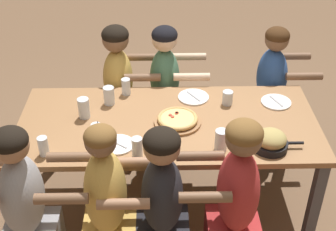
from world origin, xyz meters
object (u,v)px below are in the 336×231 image
Objects in this scene: empty_plate_a at (118,145)px; diner_near_center at (162,217)px; diner_far_center at (165,96)px; drinking_glass_g at (126,88)px; drinking_glass_d at (228,98)px; drinking_glass_f at (221,142)px; drinking_glass_a at (109,96)px; skillet_bowl at (271,141)px; drinking_glass_e at (84,109)px; diner_near_midleft at (108,218)px; cocktail_glass_blue at (96,132)px; pizza_board_main at (178,120)px; diner_near_left at (27,218)px; diner_far_midleft at (120,95)px; diner_far_right at (269,96)px; drinking_glass_b at (43,147)px; drinking_glass_c at (137,149)px; empty_plate_c at (193,97)px; diner_near_midright at (235,213)px; empty_plate_b at (276,102)px.

empty_plate_a is 0.18× the size of diner_near_center.
drinking_glass_g is at bearing -43.30° from diner_far_center.
drinking_glass_d is 0.72× the size of drinking_glass_f.
skillet_bowl is at bearing -27.17° from drinking_glass_a.
drinking_glass_f is 1.14× the size of drinking_glass_g.
drinking_glass_d is 1.02m from drinking_glass_e.
diner_near_midleft reaches higher than drinking_glass_f.
drinking_glass_a is (0.05, 0.42, 0.01)m from cocktail_glass_blue.
drinking_glass_f is at bearing -48.81° from pizza_board_main.
diner_near_left reaches higher than empty_plate_a.
diner_far_midleft reaches higher than diner_far_right.
drinking_glass_b is 0.91× the size of drinking_glass_c.
drinking_glass_f is at bearing -22.91° from drinking_glass_e.
diner_near_midleft is at bearing -119.76° from empty_plate_c.
diner_far_right is (0.80, 0.70, -0.26)m from pizza_board_main.
cocktail_glass_blue is at bearing 173.42° from skillet_bowl.
diner_near_left is 1.44m from diner_far_midleft.
diner_near_left is (-1.22, 0.00, -0.02)m from diner_near_midright.
drinking_glass_f is at bearing 18.50° from diner_far_center.
drinking_glass_g is 0.42m from diner_far_midleft.
diner_near_center is at bearing -132.90° from empty_plate_b.
diner_near_center is (0.27, -0.42, -0.21)m from empty_plate_a.
diner_near_left is (-1.48, -0.38, -0.26)m from skillet_bowl.
empty_plate_c is at bearing -29.76° from diner_near_midleft.
drinking_glass_b is 0.11× the size of diner_near_midleft.
diner_near_midleft reaches higher than diner_near_center.
empty_plate_c is 1.70× the size of cocktail_glass_blue.
drinking_glass_a is (-0.62, -0.07, 0.06)m from empty_plate_c.
pizza_board_main is at bearing -7.50° from drinking_glass_e.
drinking_glass_b is 0.59m from diner_near_midleft.
drinking_glass_a is 1.39m from diner_far_right.
pizza_board_main is at bearing 25.27° from diner_near_midright.
empty_plate_c is 1.59× the size of drinking_glass_f.
diner_near_midleft is (-0.05, -0.42, -0.22)m from empty_plate_a.
drinking_glass_d is 1.06m from diner_near_center.
drinking_glass_e is (-0.25, 0.33, 0.06)m from empty_plate_a.
drinking_glass_b is at bearing 64.76° from diner_near_center.
diner_near_midright is at bearing -90.00° from diner_near_center.
diner_near_left is (-0.37, -0.51, -0.25)m from cocktail_glass_blue.
empty_plate_c is 0.19× the size of diner_near_midleft.
cocktail_glass_blue is at bearing -65.77° from drinking_glass_e.
pizza_board_main is 0.72m from diner_near_center.
diner_far_right is (0.07, 0.46, -0.24)m from empty_plate_b.
drinking_glass_a is 0.18m from drinking_glass_g.
drinking_glass_d is (-0.36, -0.01, 0.05)m from empty_plate_b.
pizza_board_main is 0.27× the size of diner_near_left.
drinking_glass_c is at bearing -125.99° from pizza_board_main.
drinking_glass_d is 0.08× the size of diner_near_midright.
pizza_board_main is 0.28× the size of diner_near_center.
skillet_bowl is at bearing -53.87° from empty_plate_c.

